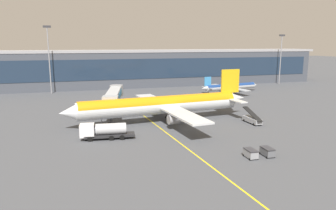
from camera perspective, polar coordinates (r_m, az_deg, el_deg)
The scene contains 12 objects.
ground_plane at distance 71.32m, azimuth 2.28°, elevation -4.34°, with size 700.00×700.00×0.00m, color #47494F.
apron_lead_in_line at distance 71.95m, azimuth -1.42°, elevation -4.19°, with size 0.30×80.00×0.01m, color yellow.
terminal_building at distance 140.71m, azimuth -12.38°, elevation 6.39°, with size 209.02×16.92×16.14m.
main_airliner at distance 76.92m, azimuth -1.11°, elevation 0.01°, with size 48.10×38.30×12.27m.
jet_bridge at distance 85.60m, azimuth -9.74°, elevation 1.65°, with size 8.10×23.02×6.88m.
fuel_tanker at distance 64.66m, azimuth -11.56°, elevation -4.58°, with size 11.01×3.71×3.25m.
belt_loader at distance 78.67m, azimuth 14.98°, elevation -2.50°, with size 2.09×6.93×3.49m.
baggage_cart_0 at distance 55.33m, azimuth 14.72°, elevation -8.46°, with size 1.68×2.69×1.48m.
baggage_cart_1 at distance 56.95m, azimuth 17.54°, elevation -8.06°, with size 1.68×2.69×1.48m.
commuter_jet_far at distance 126.19m, azimuth 11.25°, elevation 3.28°, with size 27.12×21.79×6.67m.
apron_light_mast_0 at distance 159.06m, azimuth 19.73°, elevation 8.47°, with size 2.80×0.50×23.07m.
apron_light_mast_1 at distance 128.20m, azimuth -20.75°, elevation 8.50°, with size 2.80×0.50×25.50m.
Camera 1 is at (-22.71, -64.90, 18.93)m, focal length 33.70 mm.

